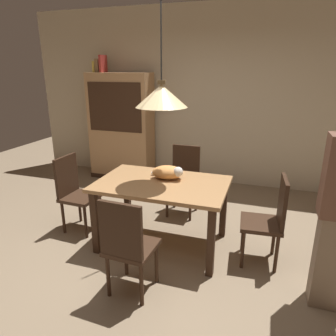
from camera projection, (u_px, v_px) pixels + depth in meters
name	position (u px, v px, depth m)	size (l,w,h in m)	color
ground	(150.00, 262.00, 3.19)	(10.00, 10.00, 0.00)	#847056
back_wall	(207.00, 98.00, 5.13)	(6.40, 0.10, 2.90)	beige
dining_table	(162.00, 191.00, 3.33)	(1.40, 0.90, 0.75)	#A87A4C
chair_near_front	(128.00, 244.00, 2.58)	(0.42, 0.42, 0.93)	#382316
chair_left_side	(75.00, 190.00, 3.71)	(0.42, 0.42, 0.93)	#382316
chair_far_back	(184.00, 177.00, 4.16)	(0.40, 0.40, 0.93)	#382316
chair_right_side	(270.00, 217.00, 3.04)	(0.43, 0.43, 0.93)	#382316
cat_sleeping	(168.00, 172.00, 3.38)	(0.40, 0.28, 0.16)	#E59951
pendant_lamp	(162.00, 96.00, 3.01)	(0.52, 0.52, 1.30)	beige
hutch_bookcase	(122.00, 129.00, 5.44)	(1.12, 0.45, 1.85)	tan
book_yellow_short	(96.00, 67.00, 5.24)	(0.04, 0.20, 0.18)	gold
book_brown_thick	(100.00, 66.00, 5.22)	(0.06, 0.24, 0.22)	brown
book_red_tall	(103.00, 64.00, 5.19)	(0.04, 0.22, 0.28)	#B73833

